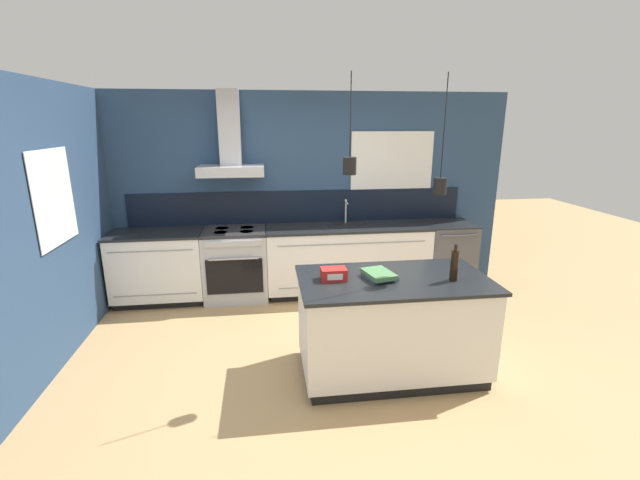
{
  "coord_description": "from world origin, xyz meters",
  "views": [
    {
      "loc": [
        -0.47,
        -3.62,
        2.23
      ],
      "look_at": [
        0.08,
        0.57,
        1.05
      ],
      "focal_mm": 24.0,
      "sensor_mm": 36.0,
      "label": 1
    }
  ],
  "objects_px": {
    "bottle_on_island": "(454,265)",
    "book_stack": "(379,275)",
    "red_supply_box": "(334,274)",
    "oven_range": "(236,264)",
    "dishwasher": "(446,255)"
  },
  "relations": [
    {
      "from": "oven_range",
      "to": "bottle_on_island",
      "type": "relative_size",
      "value": 2.78
    },
    {
      "from": "bottle_on_island",
      "to": "book_stack",
      "type": "height_order",
      "value": "bottle_on_island"
    },
    {
      "from": "oven_range",
      "to": "bottle_on_island",
      "type": "bearing_deg",
      "value": -46.12
    },
    {
      "from": "dishwasher",
      "to": "red_supply_box",
      "type": "relative_size",
      "value": 4.17
    },
    {
      "from": "oven_range",
      "to": "book_stack",
      "type": "distance_m",
      "value": 2.4
    },
    {
      "from": "oven_range",
      "to": "red_supply_box",
      "type": "relative_size",
      "value": 4.17
    },
    {
      "from": "red_supply_box",
      "to": "dishwasher",
      "type": "bearing_deg",
      "value": 45.23
    },
    {
      "from": "red_supply_box",
      "to": "book_stack",
      "type": "bearing_deg",
      "value": -2.53
    },
    {
      "from": "book_stack",
      "to": "red_supply_box",
      "type": "height_order",
      "value": "red_supply_box"
    },
    {
      "from": "bottle_on_island",
      "to": "red_supply_box",
      "type": "height_order",
      "value": "bottle_on_island"
    },
    {
      "from": "oven_range",
      "to": "dishwasher",
      "type": "xyz_separation_m",
      "value": [
        2.84,
        0.0,
        0.0
      ]
    },
    {
      "from": "dishwasher",
      "to": "bottle_on_island",
      "type": "xyz_separation_m",
      "value": [
        -0.87,
        -2.05,
        0.59
      ]
    },
    {
      "from": "dishwasher",
      "to": "bottle_on_island",
      "type": "distance_m",
      "value": 2.31
    },
    {
      "from": "oven_range",
      "to": "bottle_on_island",
      "type": "distance_m",
      "value": 2.91
    },
    {
      "from": "dishwasher",
      "to": "bottle_on_island",
      "type": "relative_size",
      "value": 2.78
    }
  ]
}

